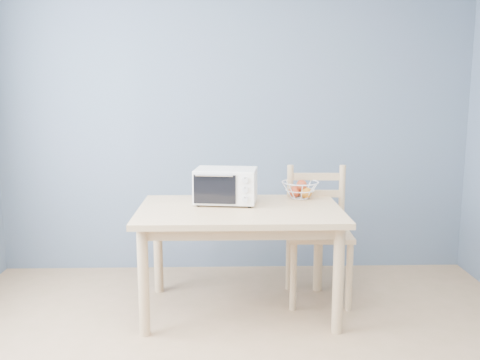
{
  "coord_description": "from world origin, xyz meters",
  "views": [
    {
      "loc": [
        -0.07,
        -2.28,
        1.58
      ],
      "look_at": [
        0.03,
        1.41,
        0.93
      ],
      "focal_mm": 40.0,
      "sensor_mm": 36.0,
      "label": 1
    }
  ],
  "objects_px": {
    "fruit_basket": "(300,189)",
    "toaster_oven": "(223,185)",
    "dining_table": "(240,222)",
    "dining_chair": "(318,235)"
  },
  "relations": [
    {
      "from": "dining_table",
      "to": "fruit_basket",
      "type": "bearing_deg",
      "value": 33.58
    },
    {
      "from": "fruit_basket",
      "to": "dining_chair",
      "type": "xyz_separation_m",
      "value": [
        0.13,
        -0.07,
        -0.33
      ]
    },
    {
      "from": "dining_chair",
      "to": "dining_table",
      "type": "bearing_deg",
      "value": -156.11
    },
    {
      "from": "dining_table",
      "to": "dining_chair",
      "type": "xyz_separation_m",
      "value": [
        0.59,
        0.23,
        -0.16
      ]
    },
    {
      "from": "fruit_basket",
      "to": "dining_chair",
      "type": "distance_m",
      "value": 0.36
    },
    {
      "from": "dining_table",
      "to": "fruit_basket",
      "type": "distance_m",
      "value": 0.58
    },
    {
      "from": "dining_table",
      "to": "dining_chair",
      "type": "height_order",
      "value": "dining_chair"
    },
    {
      "from": "fruit_basket",
      "to": "toaster_oven",
      "type": "bearing_deg",
      "value": -164.07
    },
    {
      "from": "fruit_basket",
      "to": "dining_chair",
      "type": "bearing_deg",
      "value": -30.16
    },
    {
      "from": "dining_table",
      "to": "dining_chair",
      "type": "relative_size",
      "value": 1.41
    }
  ]
}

